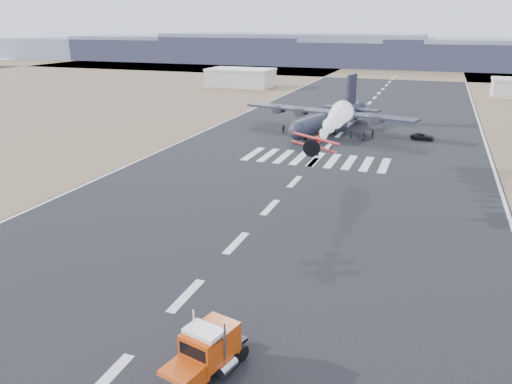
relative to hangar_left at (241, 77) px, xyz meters
The scene contains 21 objects.
ground 154.08m from the hangar_left, 70.27° to the right, with size 500.00×500.00×0.00m, color black.
scrub_far 99.70m from the hangar_left, 58.54° to the left, with size 500.00×80.00×0.00m, color brown.
runway_markings 99.70m from the hangar_left, 58.54° to the right, with size 60.00×260.00×0.01m, color silver, non-canonical shape.
ridge_seg_a 183.53m from the hangar_left, 141.19° to the left, with size 150.00×50.00×13.00m, color slate.
ridge_seg_b 139.02m from the hangar_left, 124.15° to the left, with size 150.00×50.00×15.00m, color slate.
ridge_seg_c 115.84m from the hangar_left, 96.45° to the left, with size 150.00×50.00×17.00m, color slate.
ridge_seg_d 126.25m from the hangar_left, 65.67° to the left, with size 150.00×50.00×13.00m, color slate.
hangar_left is the anchor object (origin of this frame).
semi_truck 164.65m from the hangar_left, 69.29° to the right, with size 4.30×8.45×3.71m.
aerobatic_biplane 133.43m from the hangar_left, 64.44° to the right, with size 5.91×5.34×2.81m.
smoke_trail 116.01m from the hangar_left, 60.63° to the right, with size 3.75×22.99×3.75m.
transport_aircraft 84.85m from the hangar_left, 54.63° to the right, with size 39.93×32.65×11.62m.
support_vehicle 99.75m from the hangar_left, 46.04° to the right, with size 2.20×4.77×1.33m, color black.
crew_a 87.59m from the hangar_left, 57.06° to the right, with size 0.61×0.50×1.68m, color black.
crew_b 84.74m from the hangar_left, 60.21° to the right, with size 0.78×0.48×1.61m, color black.
crew_c 90.00m from the hangar_left, 60.57° to the right, with size 1.20×0.56×1.85m, color black.
crew_d 85.61m from the hangar_left, 62.12° to the right, with size 1.09×0.56×1.86m, color black.
crew_e 96.35m from the hangar_left, 53.18° to the right, with size 0.90×0.55×1.83m, color black.
crew_f 84.89m from the hangar_left, 58.63° to the right, with size 1.48×0.48×1.59m, color black.
crew_g 93.47m from the hangar_left, 53.97° to the right, with size 0.58×0.48×1.59m, color black.
crew_h 94.72m from the hangar_left, 51.24° to the right, with size 0.86×0.53×1.78m, color black.
Camera 1 is at (19.33, -34.92, 23.30)m, focal length 35.00 mm.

